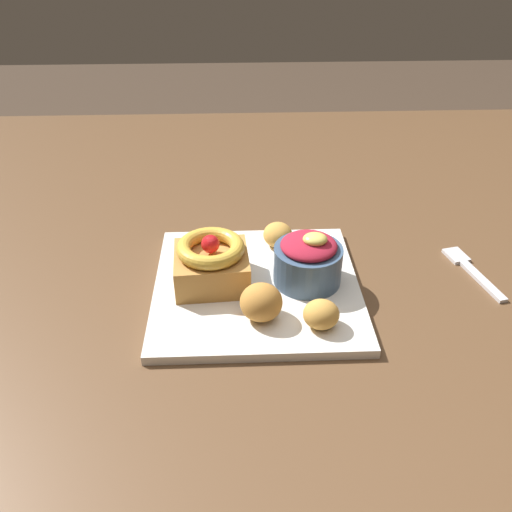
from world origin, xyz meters
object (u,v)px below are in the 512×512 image
fritter_front (261,302)px  fritter_back (278,235)px  fork (470,269)px  front_plate (257,287)px  cake_slice (212,262)px  fritter_middle (321,314)px  berry_ramekin (308,260)px

fritter_front → fritter_back: (0.03, 0.16, -0.01)m
fritter_front → fork: (0.29, 0.10, -0.03)m
front_plate → cake_slice: cake_slice is taller
fork → fritter_back: bearing=64.8°
front_plate → cake_slice: size_ratio=2.68×
fritter_middle → fritter_back: size_ratio=0.97×
cake_slice → fritter_back: bearing=43.6°
cake_slice → front_plate: bearing=-4.2°
front_plate → fritter_back: fritter_back is taller
front_plate → cake_slice: bearing=175.8°
cake_slice → fork: 0.35m
fritter_back → fritter_front: bearing=-101.2°
berry_ramekin → fritter_middle: 0.09m
front_plate → fritter_front: 0.07m
berry_ramekin → fork: bearing=7.4°
fritter_front → fritter_back: bearing=78.8°
cake_slice → fritter_middle: bearing=-35.5°
cake_slice → berry_ramekin: 0.12m
fritter_middle → fritter_back: 0.18m
fritter_front → fork: fritter_front is taller
berry_ramekin → fork: berry_ramekin is taller
fritter_front → fritter_middle: 0.07m
berry_ramekin → fork: size_ratio=0.69×
cake_slice → fritter_front: size_ratio=1.95×
front_plate → fritter_middle: (0.07, -0.09, 0.02)m
fritter_back → fork: 0.27m
cake_slice → fritter_back: cake_slice is taller
fritter_middle → fork: bearing=27.9°
fritter_middle → fritter_front: bearing=165.4°
cake_slice → fork: cake_slice is taller
fritter_back → fork: bearing=-12.6°
cake_slice → berry_ramekin: berry_ramekin is taller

